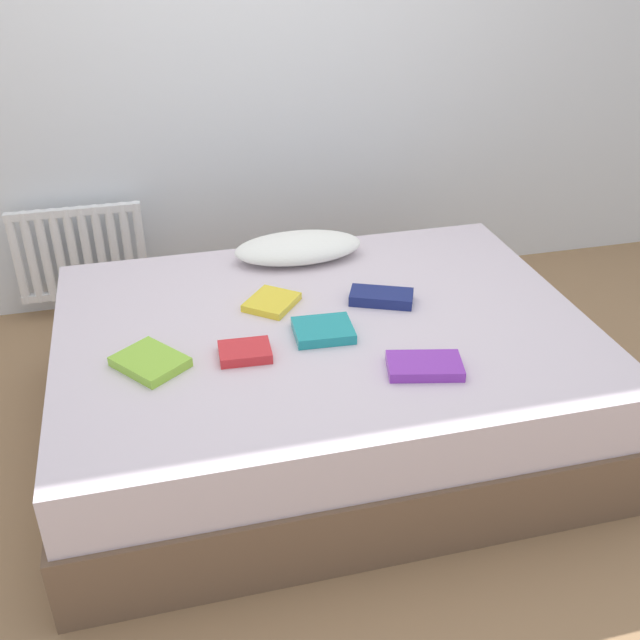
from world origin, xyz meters
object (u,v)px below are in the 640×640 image
at_px(bed, 323,378).
at_px(textbook_teal, 323,330).
at_px(radiator, 80,253).
at_px(textbook_red, 245,352).
at_px(pillow, 298,248).
at_px(textbook_purple, 425,366).
at_px(textbook_navy, 381,297).
at_px(textbook_yellow, 272,302).
at_px(textbook_lime, 150,362).

relative_size(bed, textbook_teal, 9.48).
height_order(bed, textbook_teal, textbook_teal).
height_order(radiator, textbook_red, radiator).
height_order(bed, pillow, pillow).
relative_size(textbook_purple, textbook_navy, 1.02).
height_order(bed, textbook_purple, textbook_purple).
bearing_deg(textbook_red, textbook_teal, 16.72).
bearing_deg(textbook_purple, bed, 135.16).
relative_size(pillow, textbook_yellow, 2.87).
bearing_deg(radiator, textbook_lime, -77.90).
height_order(bed, textbook_lime, textbook_lime).
height_order(pillow, textbook_navy, pillow).
bearing_deg(radiator, textbook_yellow, -53.22).
relative_size(bed, textbook_lime, 8.80).
height_order(textbook_lime, textbook_red, textbook_red).
bearing_deg(textbook_purple, textbook_yellow, 138.87).
bearing_deg(textbook_lime, bed, 65.49).
bearing_deg(pillow, radiator, 146.25).
bearing_deg(textbook_teal, radiator, 128.54).
bearing_deg(textbook_teal, textbook_purple, -44.89).
relative_size(textbook_red, textbook_yellow, 0.92).
distance_m(pillow, textbook_lime, 0.97).
xyz_separation_m(radiator, textbook_teal, (0.91, -1.29, 0.17)).
xyz_separation_m(pillow, textbook_navy, (0.23, -0.46, -0.03)).
distance_m(textbook_red, textbook_purple, 0.62).
xyz_separation_m(textbook_lime, textbook_red, (0.32, -0.02, 0.00)).
xyz_separation_m(textbook_red, textbook_navy, (0.58, 0.26, 0.00)).
bearing_deg(pillow, textbook_red, -116.09).
distance_m(pillow, textbook_yellow, 0.43).
bearing_deg(bed, textbook_purple, -57.84).
bearing_deg(textbook_lime, pillow, 99.09).
distance_m(bed, textbook_navy, 0.39).
bearing_deg(bed, textbook_navy, 20.16).
xyz_separation_m(pillow, textbook_teal, (-0.05, -0.65, -0.03)).
relative_size(radiator, textbook_yellow, 3.27).
xyz_separation_m(textbook_navy, textbook_yellow, (-0.42, 0.08, -0.01)).
xyz_separation_m(radiator, textbook_red, (0.61, -1.36, 0.17)).
relative_size(pillow, textbook_lime, 2.45).
relative_size(textbook_red, textbook_navy, 0.73).
bearing_deg(textbook_yellow, textbook_lime, 162.28).
bearing_deg(textbook_red, radiator, 117.19).
bearing_deg(textbook_purple, radiator, 139.45).
height_order(textbook_teal, textbook_yellow, textbook_teal).
bearing_deg(textbook_yellow, textbook_red, -166.51).
height_order(bed, textbook_red, textbook_red).
xyz_separation_m(radiator, textbook_yellow, (0.77, -1.03, 0.17)).
relative_size(textbook_red, textbook_purple, 0.71).
height_order(pillow, textbook_purple, pillow).
relative_size(radiator, textbook_red, 3.55).
height_order(pillow, textbook_teal, pillow).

